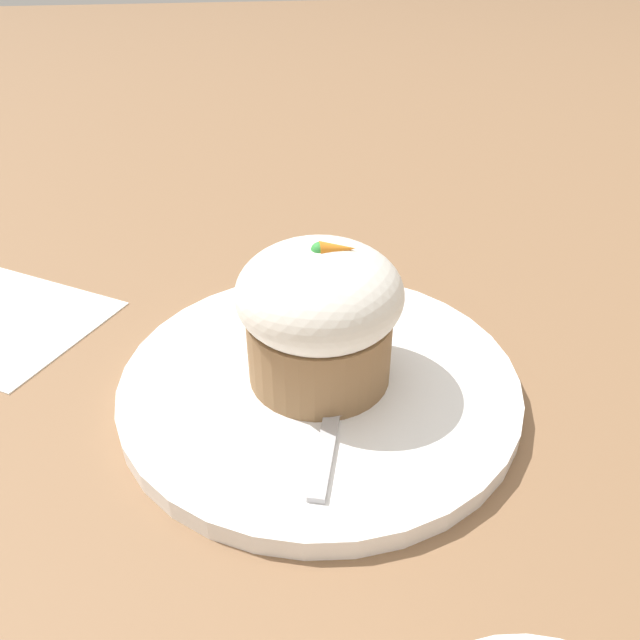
{
  "coord_description": "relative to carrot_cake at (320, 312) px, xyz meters",
  "views": [
    {
      "loc": [
        -0.05,
        -0.33,
        0.28
      ],
      "look_at": [
        0.0,
        0.0,
        0.06
      ],
      "focal_mm": 35.0,
      "sensor_mm": 36.0,
      "label": 1
    }
  ],
  "objects": [
    {
      "name": "ground_plane",
      "position": [
        -0.0,
        -0.0,
        -0.06
      ],
      "size": [
        4.0,
        4.0,
        0.0
      ],
      "primitive_type": "plane",
      "color": "#846042"
    },
    {
      "name": "spoon",
      "position": [
        0.0,
        -0.04,
        -0.05
      ],
      "size": [
        0.05,
        0.11,
        0.01
      ],
      "color": "#B7B7BC",
      "rests_on": "dessert_plate"
    },
    {
      "name": "carrot_cake",
      "position": [
        0.0,
        0.0,
        0.0
      ],
      "size": [
        0.11,
        0.11,
        0.1
      ],
      "color": "olive",
      "rests_on": "dessert_plate"
    },
    {
      "name": "dessert_plate",
      "position": [
        -0.0,
        -0.0,
        -0.06
      ],
      "size": [
        0.27,
        0.27,
        0.01
      ],
      "color": "white",
      "rests_on": "ground_plane"
    },
    {
      "name": "paper_napkin",
      "position": [
        -0.24,
        0.12,
        -0.06
      ],
      "size": [
        0.19,
        0.19,
        0.0
      ],
      "color": "white",
      "rests_on": "ground_plane"
    }
  ]
}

